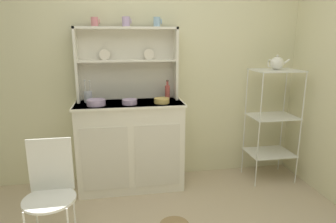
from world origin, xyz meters
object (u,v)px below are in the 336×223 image
cup_rose_0 (95,22)px  hutch_cabinet (131,145)px  bakers_rack (273,113)px  bowl_mixing_large (96,102)px  hutch_shelf_unit (127,58)px  utensil_jar (88,97)px  jam_bottle (167,92)px  wire_chair (50,187)px  porcelain_teapot (277,63)px

cup_rose_0 → hutch_cabinet: bearing=-22.3°
bakers_rack → bowl_mixing_large: (-1.84, -0.01, 0.18)m
hutch_shelf_unit → utensil_jar: bearing=-167.8°
bowl_mixing_large → cup_rose_0: bearing=84.6°
hutch_cabinet → utensil_jar: (-0.40, 0.08, 0.50)m
hutch_cabinet → bowl_mixing_large: (-0.32, -0.07, 0.47)m
bakers_rack → utensil_jar: size_ratio=5.29×
hutch_cabinet → bakers_rack: size_ratio=0.89×
hutch_cabinet → cup_rose_0: (-0.30, 0.12, 1.22)m
cup_rose_0 → jam_bottle: bearing=-2.9°
hutch_cabinet → utensil_jar: 0.65m
wire_chair → jam_bottle: size_ratio=4.16×
hutch_cabinet → bakers_rack: 1.55m
bakers_rack → utensil_jar: 1.94m
utensil_jar → porcelain_teapot: bearing=-4.2°
cup_rose_0 → utensil_jar: 0.73m
cup_rose_0 → bowl_mixing_large: 0.77m
jam_bottle → bakers_rack: bearing=-7.6°
hutch_cabinet → wire_chair: bearing=-123.9°
utensil_jar → porcelain_teapot: 1.95m
bakers_rack → cup_rose_0: cup_rose_0 is taller
bakers_rack → wire_chair: size_ratio=1.43×
hutch_shelf_unit → jam_bottle: hutch_shelf_unit is taller
hutch_shelf_unit → wire_chair: hutch_shelf_unit is taller
wire_chair → cup_rose_0: bearing=75.0°
jam_bottle → utensil_jar: (-0.80, -0.01, -0.02)m
bowl_mixing_large → jam_bottle: jam_bottle is taller
bakers_rack → hutch_shelf_unit: bearing=171.5°
jam_bottle → utensil_jar: size_ratio=0.89×
porcelain_teapot → hutch_cabinet: bearing=177.6°
jam_bottle → cup_rose_0: bearing=177.1°
wire_chair → bowl_mixing_large: 0.97m
bowl_mixing_large → jam_bottle: (0.72, 0.16, 0.05)m
hutch_shelf_unit → porcelain_teapot: 1.54m
hutch_shelf_unit → bowl_mixing_large: size_ratio=5.72×
hutch_shelf_unit → jam_bottle: bearing=-11.1°
cup_rose_0 → bowl_mixing_large: cup_rose_0 is taller
hutch_cabinet → wire_chair: (-0.61, -0.90, 0.05)m
hutch_shelf_unit → cup_rose_0: bearing=-171.9°
jam_bottle → bowl_mixing_large: bearing=-167.5°
cup_rose_0 → bakers_rack: bearing=-5.8°
jam_bottle → wire_chair: bearing=-135.5°
hutch_shelf_unit → porcelain_teapot: bearing=-8.5°
hutch_cabinet → jam_bottle: 0.67m
bakers_rack → porcelain_teapot: porcelain_teapot is taller
bakers_rack → cup_rose_0: (-1.82, 0.19, 0.93)m
hutch_cabinet → jam_bottle: jam_bottle is taller
hutch_shelf_unit → bowl_mixing_large: 0.56m
utensil_jar → porcelain_teapot: porcelain_teapot is taller
hutch_shelf_unit → cup_rose_0: cup_rose_0 is taller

